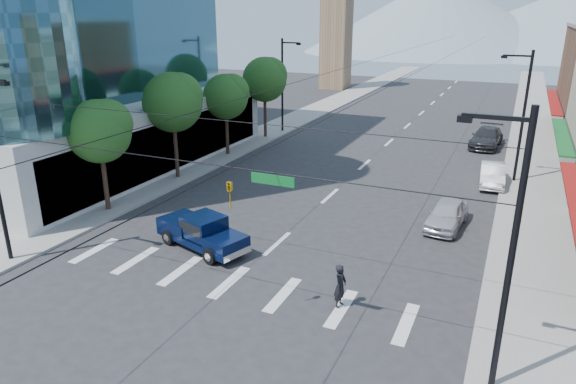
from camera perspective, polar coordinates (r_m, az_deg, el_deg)
name	(u,v)px	position (r m, az deg, el deg)	size (l,w,h in m)	color
ground	(215,300)	(21.95, -8.08, -11.76)	(160.00, 160.00, 0.00)	#28282B
sidewalk_left	(309,113)	(61.09, 2.33, 8.73)	(4.00, 120.00, 0.15)	gray
sidewalk_right	(532,132)	(56.86, 25.50, 6.07)	(4.00, 120.00, 0.15)	gray
clock_tower	(337,17)	(82.25, 5.44, 18.78)	(4.80, 4.80, 20.40)	#8C6B4C
mountain_left	(439,14)	(167.66, 16.39, 18.47)	(80.00, 80.00, 22.00)	gray
mountain_right	(567,21)	(176.01, 28.62, 16.33)	(90.00, 90.00, 18.00)	gray
tree_near	(102,129)	(31.24, -19.99, 6.57)	(3.65, 3.64, 6.71)	black
tree_midnear	(175,101)	(36.38, -12.47, 9.89)	(4.09, 4.09, 7.52)	black
tree_midfar	(228,95)	(42.23, -6.73, 10.63)	(3.65, 3.64, 6.71)	black
tree_far	(266,78)	(48.24, -2.42, 12.53)	(4.09, 4.09, 7.52)	black
signal_rig	(199,203)	(19.10, -9.82, -1.25)	(21.80, 0.20, 9.00)	black
lamp_pole_nw	(284,82)	(50.74, -0.50, 12.14)	(2.00, 0.25, 9.00)	black
lamp_pole_ne	(522,112)	(38.25, 24.55, 8.07)	(2.00, 0.25, 9.00)	black
pickup_truck	(202,231)	(26.11, -9.57, -4.29)	(5.55, 3.34, 1.78)	#071236
pedestrian	(340,286)	(20.97, 5.84, -10.33)	(0.67, 0.44, 1.85)	black
parked_car_near	(447,214)	(29.63, 17.23, -2.37)	(1.78, 4.42, 1.51)	silver
parked_car_mid	(492,175)	(37.97, 21.75, 1.81)	(1.57, 4.50, 1.48)	silver
parked_car_far	(486,137)	(48.87, 21.19, 5.68)	(2.36, 5.81, 1.69)	#2F2F31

